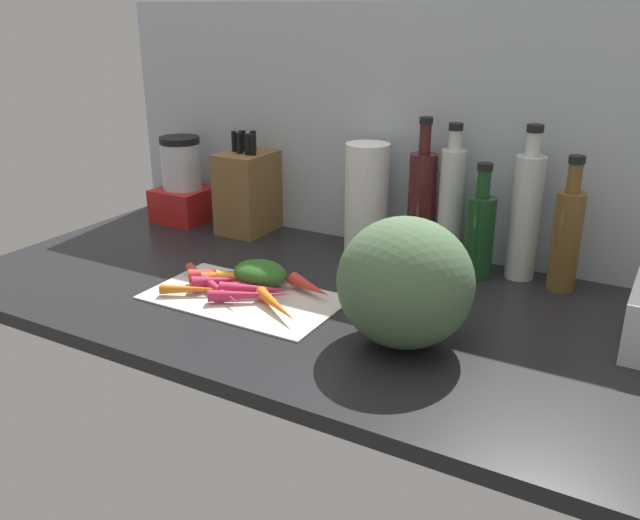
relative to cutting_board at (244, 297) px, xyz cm
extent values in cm
cube|color=black|center=(16.13, 10.01, -1.90)|extent=(170.00, 80.00, 3.00)
cube|color=#ADB7C1|center=(16.13, 48.51, 29.60)|extent=(170.00, 3.00, 60.00)
cube|color=beige|center=(0.00, 0.00, 0.00)|extent=(41.38, 23.59, 0.80)
cone|color=orange|center=(-9.13, -4.42, 1.47)|extent=(14.90, 9.53, 2.15)
cone|color=orange|center=(-4.45, 4.81, 1.94)|extent=(10.77, 7.12, 3.08)
cone|color=#B2264C|center=(2.29, 1.15, 1.89)|extent=(15.16, 9.52, 2.97)
cone|color=red|center=(-13.21, 1.78, 1.48)|extent=(12.87, 8.59, 2.15)
cone|color=orange|center=(-6.11, 5.53, 1.79)|extent=(13.30, 12.26, 2.78)
cone|color=#B2264C|center=(1.20, 4.71, 1.45)|extent=(14.40, 12.79, 2.11)
cone|color=#B2264C|center=(-7.62, 0.41, 1.99)|extent=(9.80, 9.70, 3.17)
cone|color=red|center=(0.07, 10.06, 1.65)|extent=(12.31, 4.51, 2.50)
cone|color=orange|center=(10.61, -3.35, 1.67)|extent=(14.80, 10.36, 2.54)
cone|color=red|center=(11.98, 7.81, 1.95)|extent=(12.40, 7.20, 3.10)
cone|color=red|center=(-9.11, 3.84, 2.08)|extent=(12.74, 11.71, 3.36)
cone|color=#B2264C|center=(2.94, -1.60, 1.68)|extent=(16.34, 11.68, 2.57)
cone|color=#B2264C|center=(-3.97, -2.96, 1.67)|extent=(15.33, 8.85, 2.54)
ellipsoid|color=#2D6023|center=(-0.46, 6.91, 3.07)|extent=(12.61, 9.70, 5.33)
ellipsoid|color=#4C6B47|center=(37.32, -1.75, 11.63)|extent=(25.01, 23.92, 24.07)
cube|color=brown|center=(-26.22, 39.03, 10.62)|extent=(12.32, 16.16, 22.05)
cylinder|color=black|center=(-29.81, 38.62, 24.40)|extent=(1.41, 1.41, 5.50)
cylinder|color=black|center=(-28.38, 40.29, 24.40)|extent=(2.02, 2.02, 5.50)
cylinder|color=black|center=(-26.94, 37.14, 24.40)|extent=(1.57, 1.57, 5.50)
cylinder|color=black|center=(-25.50, 41.37, 24.40)|extent=(1.70, 1.70, 5.50)
cylinder|color=black|center=(-24.07, 37.11, 24.40)|extent=(2.10, 2.10, 5.50)
cylinder|color=black|center=(-22.63, 37.11, 24.40)|extent=(1.57, 1.57, 5.50)
cube|color=red|center=(-48.76, 38.27, 4.32)|extent=(14.84, 14.84, 9.45)
cylinder|color=silver|center=(-48.76, 38.27, 15.61)|extent=(11.13, 11.13, 13.13)
cylinder|color=black|center=(-48.76, 38.27, 23.08)|extent=(11.35, 11.35, 1.80)
cylinder|color=white|center=(9.60, 39.51, 13.47)|extent=(10.84, 10.84, 27.74)
cylinder|color=#471919|center=(23.58, 41.00, 12.79)|extent=(6.69, 6.69, 26.38)
cylinder|color=#471919|center=(23.58, 41.00, 29.45)|extent=(2.74, 2.74, 6.94)
cylinder|color=black|center=(23.58, 41.00, 33.72)|extent=(3.15, 3.15, 1.60)
cylinder|color=silver|center=(30.89, 40.64, 13.63)|extent=(5.78, 5.78, 28.05)
cylinder|color=silver|center=(30.89, 40.64, 29.92)|extent=(2.85, 2.85, 4.53)
cylinder|color=black|center=(30.89, 40.64, 32.99)|extent=(3.28, 3.28, 1.60)
cylinder|color=#19421E|center=(39.23, 37.28, 9.02)|extent=(6.67, 6.67, 18.85)
cylinder|color=#19421E|center=(39.23, 37.28, 21.53)|extent=(3.01, 3.01, 6.16)
cylinder|color=black|center=(39.23, 37.28, 25.41)|extent=(3.46, 3.46, 1.60)
cylinder|color=silver|center=(48.07, 41.69, 13.72)|extent=(6.70, 6.70, 28.25)
cylinder|color=silver|center=(48.07, 41.69, 30.46)|extent=(3.17, 3.17, 5.21)
cylinder|color=black|center=(48.07, 41.69, 33.86)|extent=(3.64, 3.64, 1.60)
cylinder|color=brown|center=(57.74, 39.04, 10.59)|extent=(6.16, 6.16, 21.98)
cylinder|color=brown|center=(57.74, 39.04, 24.70)|extent=(2.99, 2.99, 6.23)
cylinder|color=black|center=(57.74, 39.04, 28.61)|extent=(3.44, 3.44, 1.60)
camera|label=1|loc=(78.60, -105.51, 57.76)|focal=37.39mm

